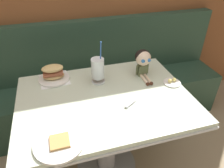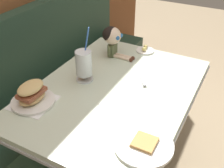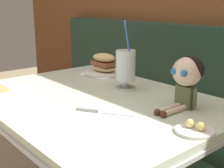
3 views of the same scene
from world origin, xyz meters
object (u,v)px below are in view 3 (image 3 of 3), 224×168
butter_saucer (195,129)px  butter_knife (97,111)px  seated_doll (187,75)px  sandwich_plate (104,66)px  milkshake_glass (126,68)px

butter_saucer → butter_knife: (-0.34, -0.12, -0.00)m
seated_doll → sandwich_plate: bearing=169.7°
butter_knife → seated_doll: 0.36m
milkshake_glass → seated_doll: size_ratio=1.44×
butter_saucer → seated_doll: 0.26m
butter_saucer → seated_doll: seated_doll is taller
butter_knife → seated_doll: seated_doll is taller
butter_saucer → butter_knife: butter_saucer is taller
milkshake_glass → seated_doll: bearing=-0.1°
seated_doll → butter_knife: bearing=-121.9°
sandwich_plate → seated_doll: (0.63, -0.11, 0.08)m
milkshake_glass → butter_saucer: size_ratio=2.62×
milkshake_glass → seated_doll: (0.33, -0.00, 0.03)m
sandwich_plate → seated_doll: 0.65m
seated_doll → milkshake_glass: bearing=179.9°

